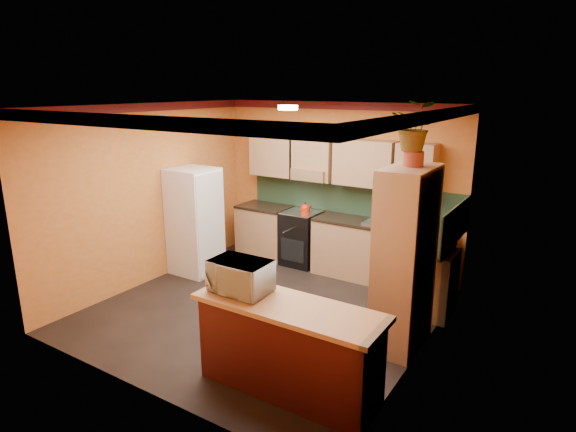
# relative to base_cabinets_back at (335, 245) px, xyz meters

# --- Properties ---
(room_shell) EXTENTS (4.24, 4.24, 2.72)m
(room_shell) POSITION_rel_base_cabinets_back_xyz_m (-0.12, -1.52, 1.65)
(room_shell) COLOR black
(room_shell) RESTS_ON ground
(base_cabinets_back) EXTENTS (3.65, 0.60, 0.88)m
(base_cabinets_back) POSITION_rel_base_cabinets_back_xyz_m (0.00, 0.00, 0.00)
(base_cabinets_back) COLOR tan
(base_cabinets_back) RESTS_ON ground
(countertop_back) EXTENTS (3.65, 0.62, 0.04)m
(countertop_back) POSITION_rel_base_cabinets_back_xyz_m (0.00, -0.00, 0.46)
(countertop_back) COLOR black
(countertop_back) RESTS_ON base_cabinets_back
(stove) EXTENTS (0.58, 0.58, 0.91)m
(stove) POSITION_rel_base_cabinets_back_xyz_m (-0.63, -0.00, 0.02)
(stove) COLOR black
(stove) RESTS_ON ground
(kettle) EXTENTS (0.20, 0.20, 0.18)m
(kettle) POSITION_rel_base_cabinets_back_xyz_m (-0.53, -0.05, 0.56)
(kettle) COLOR #B7260C
(kettle) RESTS_ON stove
(sink) EXTENTS (0.48, 0.40, 0.03)m
(sink) POSITION_rel_base_cabinets_back_xyz_m (0.77, 0.00, 0.50)
(sink) COLOR silver
(sink) RESTS_ON countertop_back
(base_cabinets_right) EXTENTS (0.60, 0.80, 0.88)m
(base_cabinets_right) POSITION_rel_base_cabinets_back_xyz_m (1.66, -0.69, 0.00)
(base_cabinets_right) COLOR tan
(base_cabinets_right) RESTS_ON ground
(countertop_right) EXTENTS (0.62, 0.80, 0.04)m
(countertop_right) POSITION_rel_base_cabinets_back_xyz_m (1.66, -0.69, 0.46)
(countertop_right) COLOR black
(countertop_right) RESTS_ON base_cabinets_right
(fridge) EXTENTS (0.68, 0.66, 1.70)m
(fridge) POSITION_rel_base_cabinets_back_xyz_m (-1.89, -1.22, 0.41)
(fridge) COLOR white
(fridge) RESTS_ON ground
(pantry) EXTENTS (0.48, 0.90, 2.10)m
(pantry) POSITION_rel_base_cabinets_back_xyz_m (1.71, -1.65, 0.61)
(pantry) COLOR tan
(pantry) RESTS_ON ground
(fern_pot) EXTENTS (0.22, 0.22, 0.16)m
(fern_pot) POSITION_rel_base_cabinets_back_xyz_m (1.71, -1.60, 1.74)
(fern_pot) COLOR #993B25
(fern_pot) RESTS_ON pantry
(fern) EXTENTS (0.53, 0.47, 0.53)m
(fern) POSITION_rel_base_cabinets_back_xyz_m (1.71, -1.60, 2.09)
(fern) COLOR tan
(fern) RESTS_ON fern_pot
(breakfast_bar) EXTENTS (1.80, 0.55, 0.88)m
(breakfast_bar) POSITION_rel_base_cabinets_back_xyz_m (1.09, -3.12, 0.00)
(breakfast_bar) COLOR #541316
(breakfast_bar) RESTS_ON ground
(bar_top) EXTENTS (1.90, 0.65, 0.05)m
(bar_top) POSITION_rel_base_cabinets_back_xyz_m (1.09, -3.12, 0.47)
(bar_top) COLOR tan
(bar_top) RESTS_ON breakfast_bar
(microwave) EXTENTS (0.60, 0.42, 0.33)m
(microwave) POSITION_rel_base_cabinets_back_xyz_m (0.52, -3.12, 0.65)
(microwave) COLOR white
(microwave) RESTS_ON bar_top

